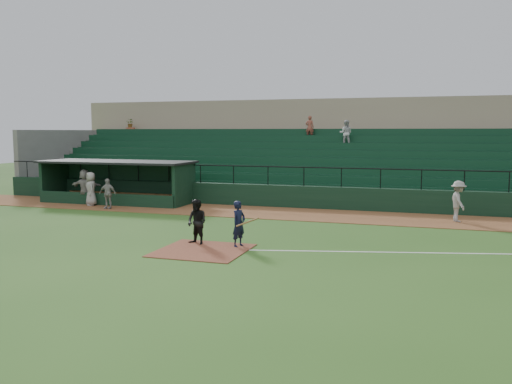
% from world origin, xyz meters
% --- Properties ---
extents(ground, '(90.00, 90.00, 0.00)m').
position_xyz_m(ground, '(0.00, 0.00, 0.00)').
color(ground, '#2C551B').
rests_on(ground, ground).
extents(warning_track, '(40.00, 4.00, 0.03)m').
position_xyz_m(warning_track, '(0.00, 8.00, 0.01)').
color(warning_track, brown).
rests_on(warning_track, ground).
extents(home_plate_dirt, '(3.00, 3.00, 0.03)m').
position_xyz_m(home_plate_dirt, '(0.00, -1.00, 0.01)').
color(home_plate_dirt, brown).
rests_on(home_plate_dirt, ground).
extents(foul_line, '(17.49, 4.44, 0.01)m').
position_xyz_m(foul_line, '(8.00, 1.20, 0.01)').
color(foul_line, white).
rests_on(foul_line, ground).
extents(stadium_structure, '(38.00, 13.08, 6.40)m').
position_xyz_m(stadium_structure, '(-0.00, 16.46, 2.30)').
color(stadium_structure, black).
rests_on(stadium_structure, ground).
extents(dugout, '(8.90, 3.20, 2.42)m').
position_xyz_m(dugout, '(-9.75, 9.56, 1.33)').
color(dugout, black).
rests_on(dugout, ground).
extents(batter_at_plate, '(1.08, 0.72, 1.66)m').
position_xyz_m(batter_at_plate, '(0.98, -0.01, 0.83)').
color(batter_at_plate, black).
rests_on(batter_at_plate, ground).
extents(umpire, '(0.98, 0.88, 1.65)m').
position_xyz_m(umpire, '(-0.60, -0.10, 0.83)').
color(umpire, black).
rests_on(umpire, ground).
extents(runner, '(0.99, 1.35, 1.86)m').
position_xyz_m(runner, '(8.65, 7.97, 0.96)').
color(runner, gray).
rests_on(runner, warning_track).
extents(dugout_player_a, '(0.97, 0.47, 1.61)m').
position_xyz_m(dugout_player_a, '(-8.79, 6.65, 0.83)').
color(dugout_player_a, '#9A9690').
rests_on(dugout_player_a, warning_track).
extents(dugout_player_b, '(1.04, 1.07, 1.85)m').
position_xyz_m(dugout_player_b, '(-10.35, 7.43, 0.95)').
color(dugout_player_b, '#A09B96').
rests_on(dugout_player_b, warning_track).
extents(dugout_player_c, '(1.84, 0.67, 1.96)m').
position_xyz_m(dugout_player_c, '(-11.08, 7.90, 1.01)').
color(dugout_player_c, '#9E9994').
rests_on(dugout_player_c, warning_track).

